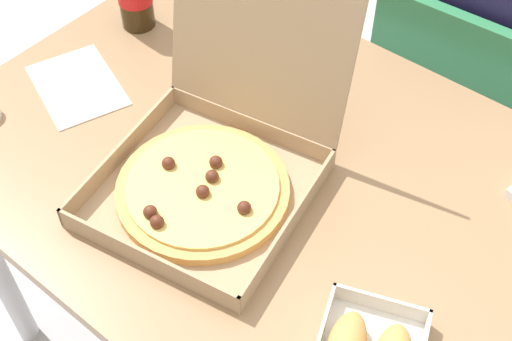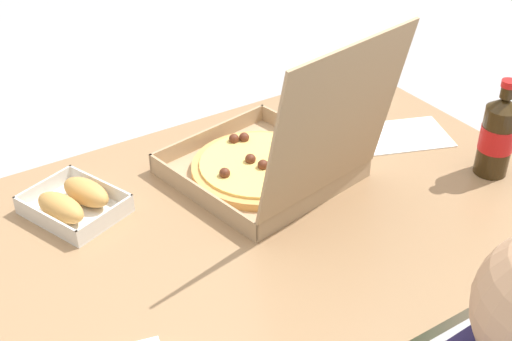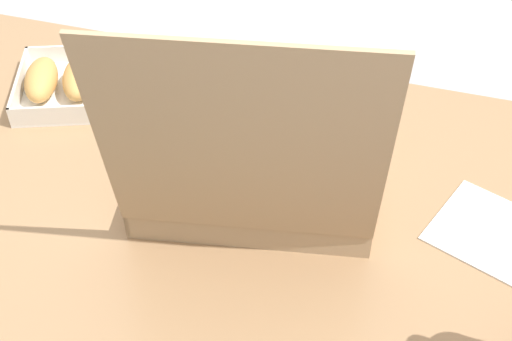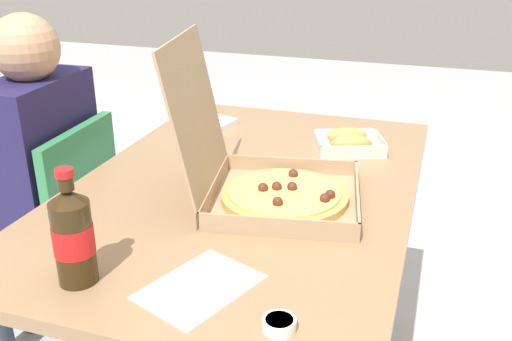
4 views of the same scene
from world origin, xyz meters
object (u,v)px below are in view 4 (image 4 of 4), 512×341
chair (55,232)px  pizza_box_open (269,181)px  diner_person (29,169)px  paper_menu (200,287)px  dipping_sauce_cup (279,324)px  bread_side_box (349,142)px  napkin_pile (215,123)px  cola_bottle (73,236)px

chair → pizza_box_open: (-0.13, -0.74, 0.33)m
chair → diner_person: (-0.00, 0.06, 0.21)m
chair → diner_person: 0.21m
paper_menu → dipping_sauce_cup: dipping_sauce_cup is taller
diner_person → bread_side_box: 0.97m
napkin_pile → dipping_sauce_cup: (-0.93, -0.49, 0.00)m
diner_person → dipping_sauce_cup: diner_person is taller
pizza_box_open → paper_menu: 0.38m
cola_bottle → dipping_sauce_cup: (-0.02, -0.39, -0.08)m
diner_person → paper_menu: size_ratio=5.48×
bread_side_box → cola_bottle: bearing=156.7°
dipping_sauce_cup → diner_person: bearing=59.1°
diner_person → paper_menu: diner_person is taller
diner_person → napkin_pile: (0.36, -0.47, 0.08)m
diner_person → pizza_box_open: bearing=-98.9°
paper_menu → dipping_sauce_cup: size_ratio=3.75×
bread_side_box → napkin_pile: size_ratio=2.10×
chair → cola_bottle: size_ratio=3.71×
cola_bottle → paper_menu: bearing=-77.5°
chair → paper_menu: bearing=-124.8°
cola_bottle → dipping_sauce_cup: cola_bottle is taller
pizza_box_open → dipping_sauce_cup: 0.47m
cola_bottle → bread_side_box: bearing=-23.3°
diner_person → napkin_pile: diner_person is taller
chair → dipping_sauce_cup: 1.10m
chair → dipping_sauce_cup: chair is taller
pizza_box_open → bread_side_box: (0.40, -0.12, -0.03)m
pizza_box_open → napkin_pile: pizza_box_open is taller
chair → bread_side_box: 0.95m
diner_person → napkin_pile: bearing=-52.6°
pizza_box_open → dipping_sauce_cup: size_ratio=8.44×
paper_menu → dipping_sauce_cup: 0.18m
bread_side_box → dipping_sauce_cup: bread_side_box is taller
bread_side_box → paper_menu: (-0.78, 0.13, -0.02)m
chair → napkin_pile: chair is taller
dipping_sauce_cup → paper_menu: bearing=68.3°
pizza_box_open → cola_bottle: pizza_box_open is taller
diner_person → cola_bottle: bearing=-134.4°
diner_person → pizza_box_open: size_ratio=2.44×
diner_person → napkin_pile: size_ratio=10.46×
pizza_box_open → cola_bottle: size_ratio=2.11×
chair → diner_person: size_ratio=0.72×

